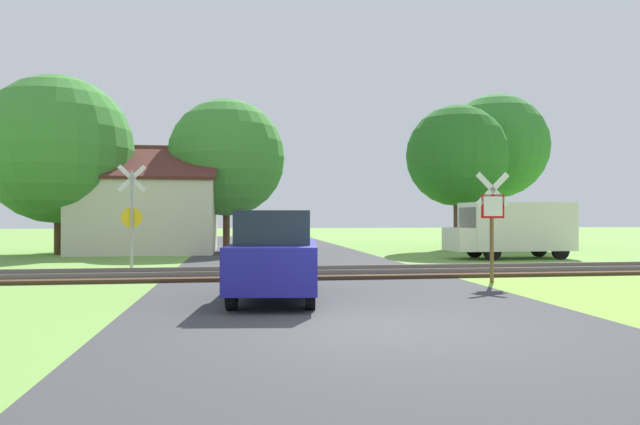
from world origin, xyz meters
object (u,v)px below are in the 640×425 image
at_px(tree_left, 58,150).
at_px(mail_truck, 512,228).
at_px(tree_far, 496,146).
at_px(stop_sign_near, 492,217).
at_px(tree_center, 226,158).
at_px(tree_right, 457,156).
at_px(crossing_sign_far, 132,211).
at_px(house, 149,213).
at_px(parked_car, 275,255).

xyz_separation_m(tree_left, mail_truck, (18.87, -5.41, -3.45)).
height_order(tree_far, tree_left, tree_far).
distance_m(stop_sign_near, tree_center, 16.65).
bearing_deg(tree_center, tree_right, -6.73).
xyz_separation_m(stop_sign_near, tree_right, (4.47, 13.54, 3.06)).
xyz_separation_m(crossing_sign_far, tree_center, (2.75, 9.83, 2.75)).
xyz_separation_m(house, tree_far, (18.37, 2.00, 3.74)).
distance_m(stop_sign_near, crossing_sign_far, 10.88).
height_order(tree_left, mail_truck, tree_left).
bearing_deg(parked_car, stop_sign_near, 26.87).
relative_size(tree_center, parked_car, 1.79).
xyz_separation_m(tree_far, tree_center, (-14.74, -1.46, -1.00)).
bearing_deg(crossing_sign_far, tree_center, 64.99).
xyz_separation_m(house, tree_center, (3.63, 0.55, 2.74)).
distance_m(house, tree_center, 4.58).
bearing_deg(tree_left, stop_sign_near, -42.99).
height_order(tree_right, tree_center, tree_center).
bearing_deg(house, tree_left, -165.46).
relative_size(tree_left, mail_truck, 1.62).
bearing_deg(stop_sign_near, crossing_sign_far, -26.61).
xyz_separation_m(tree_right, mail_truck, (0.10, -5.60, -3.48)).
xyz_separation_m(tree_left, tree_center, (7.42, 1.54, -0.09)).
height_order(tree_far, tree_right, tree_far).
height_order(crossing_sign_far, parked_car, crossing_sign_far).
bearing_deg(parked_car, tree_left, 126.52).
relative_size(house, tree_center, 0.88).
bearing_deg(tree_left, mail_truck, -15.99).
distance_m(house, tree_far, 18.86).
relative_size(stop_sign_near, parked_car, 0.67).
xyz_separation_m(house, tree_left, (-3.79, -0.99, 2.83)).
distance_m(stop_sign_near, house, 17.78).
relative_size(stop_sign_near, crossing_sign_far, 0.84).
xyz_separation_m(tree_far, tree_right, (-3.38, -2.80, -0.87)).
bearing_deg(tree_left, tree_right, 0.60).
relative_size(crossing_sign_far, tree_center, 0.44).
bearing_deg(tree_far, parked_car, -126.18).
xyz_separation_m(tree_far, mail_truck, (-3.28, -8.40, -4.36)).
relative_size(tree_center, mail_truck, 1.51).
bearing_deg(tree_center, mail_truck, -31.23).
height_order(tree_far, parked_car, tree_far).
relative_size(tree_far, mail_truck, 1.71).
distance_m(house, tree_left, 4.83).
bearing_deg(stop_sign_near, tree_far, -114.64).
height_order(house, tree_left, tree_left).
relative_size(crossing_sign_far, tree_right, 0.46).
bearing_deg(mail_truck, tree_left, 72.62).
bearing_deg(tree_center, parked_car, -85.57).
distance_m(tree_left, tree_right, 18.78).
height_order(tree_far, tree_center, tree_far).
relative_size(tree_far, tree_center, 1.13).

